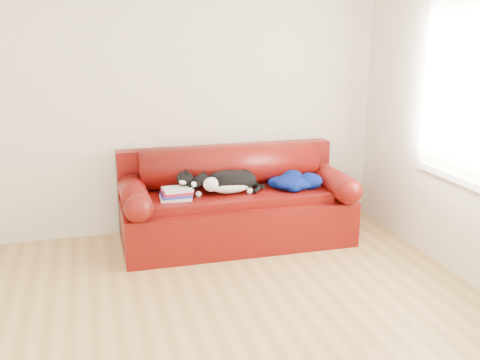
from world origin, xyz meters
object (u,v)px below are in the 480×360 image
object	(u,v)px
book_stack	(176,194)
blanket	(294,181)
sofa_base	(236,217)
cat	(229,182)

from	to	relation	value
book_stack	blanket	distance (m)	1.12
sofa_base	book_stack	bearing A→B (deg)	-167.81
book_stack	blanket	size ratio (longest dim) A/B	0.56
book_stack	cat	bearing A→B (deg)	6.92
sofa_base	book_stack	size ratio (longest dim) A/B	7.52
sofa_base	book_stack	world-z (taller)	book_stack
sofa_base	blanket	size ratio (longest dim) A/B	4.18
book_stack	cat	xyz separation A→B (m)	(0.49, 0.06, 0.05)
cat	blanket	xyz separation A→B (m)	(0.63, -0.00, -0.03)
book_stack	blanket	xyz separation A→B (m)	(1.12, 0.06, 0.02)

